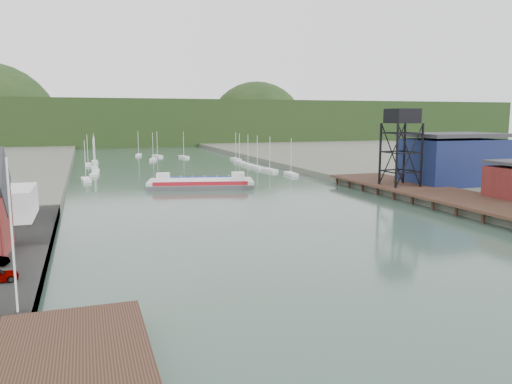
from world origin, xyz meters
TOP-DOWN VIEW (x-y plane):
  - ground at (0.00, 0.00)m, footprint 600.00×600.00m
  - west_stage at (-29.00, 0.00)m, footprint 10.00×18.00m
  - east_pier at (37.00, 45.00)m, footprint 14.00×70.00m
  - flagpole at (-33.00, 10.00)m, footprint 0.16×0.16m
  - lift_tower at (35.00, 58.00)m, footprint 6.50×6.50m
  - blue_shed at (50.00, 60.00)m, footprint 20.50×14.50m
  - marina_sailboats at (0.08, 138.46)m, footprint 57.71×92.65m
  - distant_hills at (-3.98, 301.35)m, footprint 500.00×120.00m
  - chain_ferry at (-2.02, 83.39)m, footprint 25.91×15.09m

SIDE VIEW (x-z plane):
  - ground at x=0.00m, z-range 0.00..0.00m
  - marina_sailboats at x=0.08m, z-range -0.10..0.80m
  - west_stage at x=-29.00m, z-range 0.00..1.80m
  - chain_ferry at x=-2.02m, z-range -0.75..2.76m
  - east_pier at x=37.00m, z-range 0.67..3.12m
  - blue_shed at x=50.00m, z-range 1.41..12.71m
  - flagpole at x=-33.00m, z-range 1.60..13.60m
  - distant_hills at x=-3.98m, z-range -29.62..50.38m
  - lift_tower at x=35.00m, z-range 7.65..23.65m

